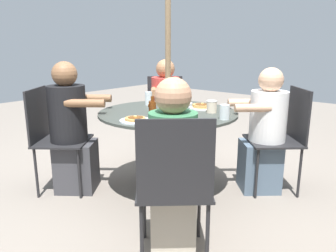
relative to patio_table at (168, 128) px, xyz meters
The scene contains 19 objects.
ground_plane 0.61m from the patio_table, ahead, with size 12.00×12.00×0.00m, color gray.
patio_table is the anchor object (origin of this frame).
umbrella_pole 0.39m from the patio_table, ahead, with size 0.05×0.05×2.00m, color #846B4C.
patio_chair_north 1.06m from the patio_table, 51.89° to the right, with size 0.63×0.63×0.96m.
diner_north 0.88m from the patio_table, 51.89° to the right, with size 0.56×0.59×1.19m.
patio_chair_east 1.06m from the patio_table, 42.16° to the left, with size 0.64×0.64×0.96m.
diner_east 0.88m from the patio_table, 42.16° to the left, with size 0.55×0.54×1.15m.
patio_chair_south 1.06m from the patio_table, 132.36° to the left, with size 0.64×0.64×0.96m.
diner_south 0.88m from the patio_table, 132.36° to the left, with size 0.55×0.56×1.14m.
patio_chair_west 1.06m from the patio_table, 137.92° to the right, with size 0.64×0.64×0.96m.
diner_west 0.88m from the patio_table, 137.92° to the right, with size 0.55×0.54×1.17m.
pancake_plate_a 0.43m from the patio_table, 156.94° to the right, with size 0.25×0.25×0.08m.
pancake_plate_b 0.26m from the patio_table, 37.57° to the left, with size 0.25×0.25×0.04m.
pancake_plate_c 0.48m from the patio_table, ahead, with size 0.25×0.25×0.04m.
pancake_plate_d 0.38m from the patio_table, 155.42° to the left, with size 0.25×0.25×0.05m.
syrup_bottle 0.25m from the patio_table, 37.17° to the right, with size 0.09×0.07×0.14m.
coffee_cup 0.43m from the patio_table, 124.25° to the left, with size 0.09×0.09×0.11m.
drinking_glass_a 0.43m from the patio_table, 109.55° to the right, with size 0.07×0.07×0.13m, color silver.
drinking_glass_b 0.58m from the patio_table, 95.95° to the left, with size 0.08×0.08×0.12m, color silver.
Camera 1 is at (2.17, 1.84, 1.33)m, focal length 35.00 mm.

